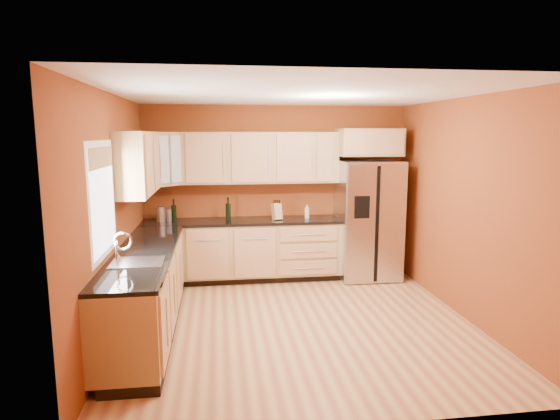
{
  "coord_description": "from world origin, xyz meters",
  "views": [
    {
      "loc": [
        -0.89,
        -5.1,
        2.16
      ],
      "look_at": [
        -0.09,
        0.9,
        1.19
      ],
      "focal_mm": 30.0,
      "sensor_mm": 36.0,
      "label": 1
    }
  ],
  "objects_px": {
    "soap_dispenser": "(307,211)",
    "refrigerator": "(368,220)",
    "wine_bottle_a": "(174,210)",
    "knife_block": "(277,211)",
    "canister_left": "(161,214)"
  },
  "relations": [
    {
      "from": "refrigerator",
      "to": "canister_left",
      "type": "bearing_deg",
      "value": 178.14
    },
    {
      "from": "knife_block",
      "to": "refrigerator",
      "type": "bearing_deg",
      "value": -21.97
    },
    {
      "from": "refrigerator",
      "to": "canister_left",
      "type": "height_order",
      "value": "refrigerator"
    },
    {
      "from": "canister_left",
      "to": "soap_dispenser",
      "type": "xyz_separation_m",
      "value": [
        2.15,
        0.01,
        -0.01
      ]
    },
    {
      "from": "refrigerator",
      "to": "canister_left",
      "type": "xyz_separation_m",
      "value": [
        -3.06,
        0.1,
        0.14
      ]
    },
    {
      "from": "soap_dispenser",
      "to": "refrigerator",
      "type": "bearing_deg",
      "value": -6.92
    },
    {
      "from": "canister_left",
      "to": "soap_dispenser",
      "type": "distance_m",
      "value": 2.15
    },
    {
      "from": "wine_bottle_a",
      "to": "knife_block",
      "type": "distance_m",
      "value": 1.5
    },
    {
      "from": "wine_bottle_a",
      "to": "soap_dispenser",
      "type": "relative_size",
      "value": 1.66
    },
    {
      "from": "wine_bottle_a",
      "to": "soap_dispenser",
      "type": "bearing_deg",
      "value": 0.87
    },
    {
      "from": "canister_left",
      "to": "soap_dispenser",
      "type": "height_order",
      "value": "canister_left"
    },
    {
      "from": "knife_block",
      "to": "wine_bottle_a",
      "type": "bearing_deg",
      "value": 157.8
    },
    {
      "from": "wine_bottle_a",
      "to": "knife_block",
      "type": "bearing_deg",
      "value": -1.72
    },
    {
      "from": "refrigerator",
      "to": "wine_bottle_a",
      "type": "distance_m",
      "value": 2.88
    },
    {
      "from": "refrigerator",
      "to": "soap_dispenser",
      "type": "xyz_separation_m",
      "value": [
        -0.92,
        0.11,
        0.13
      ]
    }
  ]
}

